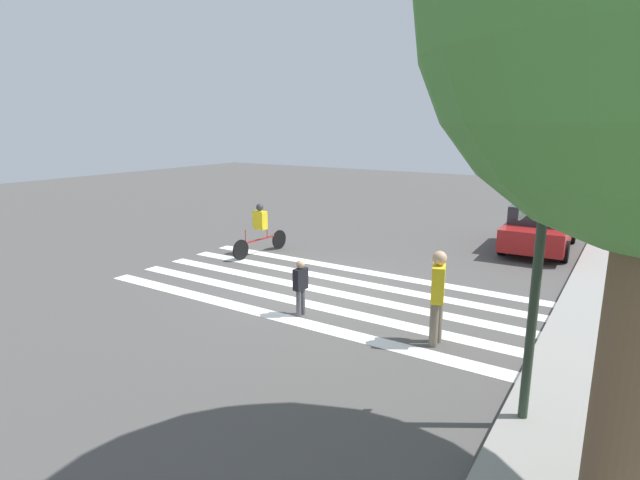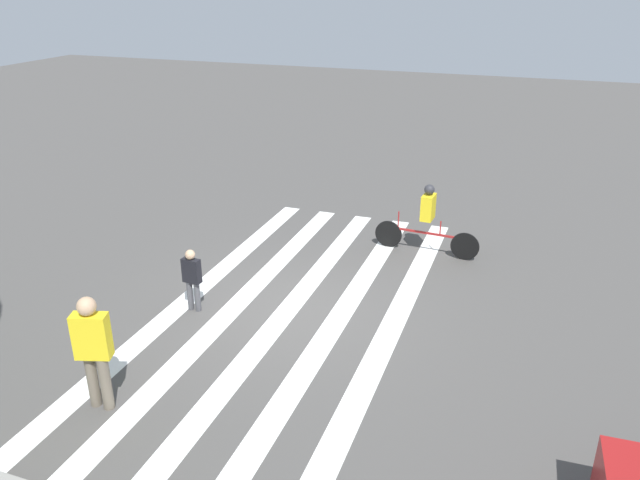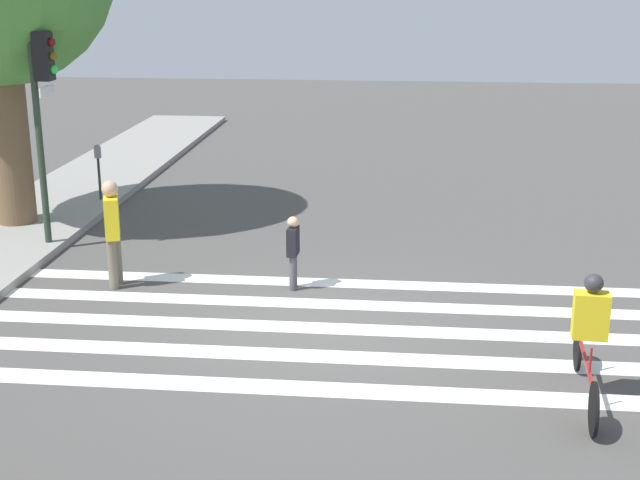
% 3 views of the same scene
% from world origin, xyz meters
% --- Properties ---
extents(ground_plane, '(60.00, 60.00, 0.00)m').
position_xyz_m(ground_plane, '(0.00, 0.00, 0.00)').
color(ground_plane, '#4C4947').
extents(crosswalk_stripes, '(4.27, 10.00, 0.01)m').
position_xyz_m(crosswalk_stripes, '(0.00, 0.00, 0.00)').
color(crosswalk_stripes, white).
rests_on(crosswalk_stripes, ground_plane).
extents(pedestrian_adult_yellow_jacket, '(0.53, 0.35, 1.74)m').
position_xyz_m(pedestrian_adult_yellow_jacket, '(1.43, 3.41, 0.99)').
color(pedestrian_adult_yellow_jacket, '#6B6051').
rests_on(pedestrian_adult_yellow_jacket, ground_plane).
extents(pedestrian_adult_tall_backpack, '(0.34, 0.18, 1.20)m').
position_xyz_m(pedestrian_adult_tall_backpack, '(1.60, 0.56, 0.68)').
color(pedestrian_adult_tall_backpack, '#4C4C51').
rests_on(pedestrian_adult_tall_backpack, ground_plane).
extents(cyclist_mid_street, '(2.31, 0.42, 1.57)m').
position_xyz_m(cyclist_mid_street, '(-1.87, -3.36, 0.86)').
color(cyclist_mid_street, black).
rests_on(cyclist_mid_street, ground_plane).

